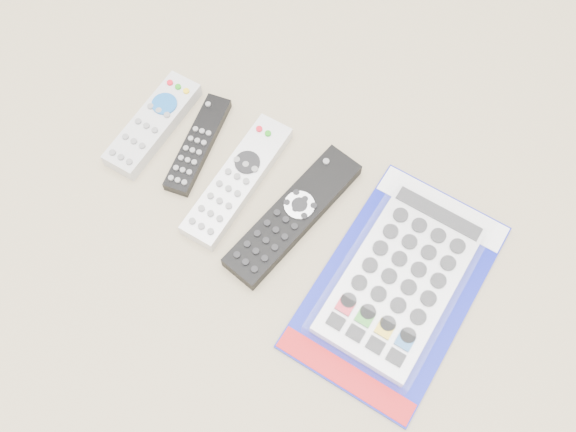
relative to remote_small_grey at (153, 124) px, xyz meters
The scene contains 5 objects.
remote_small_grey is the anchor object (origin of this frame).
remote_slim_black 0.07m from the remote_small_grey, ahead, with size 0.06×0.16×0.02m.
remote_silver_dvd 0.15m from the remote_small_grey, ahead, with size 0.06×0.21×0.02m.
remote_large_black 0.25m from the remote_small_grey, ahead, with size 0.10×0.23×0.02m.
jumbo_remote_packaged 0.41m from the remote_small_grey, ahead, with size 0.20×0.31×0.04m.
Camera 1 is at (0.20, -0.34, 0.79)m, focal length 40.00 mm.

